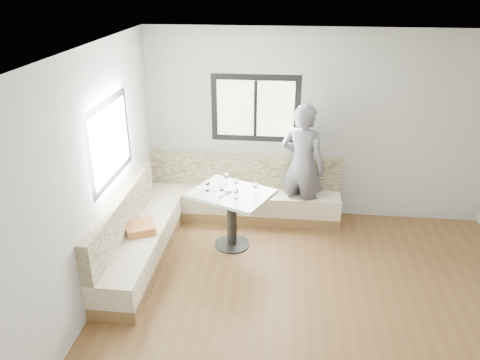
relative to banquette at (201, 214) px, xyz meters
name	(u,v)px	position (x,y,z in m)	size (l,w,h in m)	color
room	(319,201)	(1.51, -1.55, 1.08)	(5.01, 5.01, 2.81)	brown
banquette	(201,214)	(0.00, 0.00, 0.00)	(2.90, 2.80, 0.95)	#957149
table	(232,206)	(0.47, -0.23, 0.28)	(1.22, 1.11, 0.81)	black
person	(303,165)	(1.40, 0.55, 0.59)	(0.67, 0.44, 1.83)	#585761
olive_ramekin	(228,191)	(0.42, -0.23, 0.50)	(0.10, 0.10, 0.04)	white
wine_glass_a	(207,183)	(0.15, -0.23, 0.60)	(0.08, 0.08, 0.17)	white
wine_glass_b	(221,189)	(0.36, -0.39, 0.60)	(0.08, 0.08, 0.17)	white
wine_glass_c	(236,190)	(0.55, -0.42, 0.60)	(0.08, 0.08, 0.17)	white
wine_glass_d	(236,182)	(0.52, -0.15, 0.60)	(0.08, 0.08, 0.17)	white
wine_glass_e	(256,185)	(0.79, -0.24, 0.60)	(0.08, 0.08, 0.17)	white
wine_glass_f	(226,176)	(0.36, 0.02, 0.60)	(0.08, 0.08, 0.17)	white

